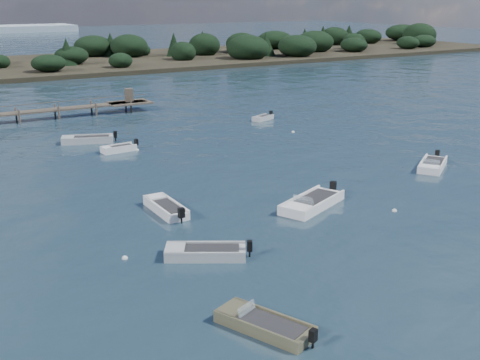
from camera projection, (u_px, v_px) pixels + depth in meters
ground at (68, 100)px, 80.17m from camera, size 400.00×400.00×0.00m
dinghy_extra_a at (88, 141)px, 56.67m from camera, size 5.13×3.21×1.27m
dinghy_mid_white_a at (312, 204)px, 39.35m from camera, size 5.77×3.93×1.35m
dinghy_mid_grey at (205, 254)px, 31.80m from camera, size 4.46×3.56×1.16m
tender_far_grey_b at (263, 119)px, 66.97m from camera, size 3.10×1.98×1.05m
dinghy_extra_b at (166, 209)px, 38.44m from camera, size 1.48×4.65×1.26m
dinghy_mid_white_b at (432, 166)px, 48.29m from camera, size 4.73×3.94×1.22m
tender_far_white at (119, 150)px, 53.41m from camera, size 3.42×1.38×1.16m
dinghy_near_olive at (264, 326)px, 24.86m from camera, size 3.00×4.54×1.10m
buoy_b at (394, 211)px, 38.63m from camera, size 0.32×0.32×0.32m
buoy_c at (125, 259)px, 31.64m from camera, size 0.32×0.32×0.32m
buoy_e at (137, 150)px, 53.87m from camera, size 0.32×0.32×0.32m
buoy_extra_a at (293, 132)px, 61.01m from camera, size 0.32×0.32×0.32m
far_headland at (132, 53)px, 124.70m from camera, size 190.00×40.00×5.80m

